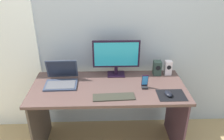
{
  "coord_description": "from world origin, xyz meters",
  "views": [
    {
      "loc": [
        -0.02,
        -1.87,
        1.85
      ],
      "look_at": [
        0.04,
        -0.02,
        0.93
      ],
      "focal_mm": 36.04,
      "sensor_mm": 36.0,
      "label": 1
    }
  ],
  "objects_px": {
    "speaker_right": "(168,68)",
    "keyboard_external": "(114,97)",
    "mouse": "(168,94)",
    "laptop": "(61,79)",
    "speaker_near_monitor": "(157,68)",
    "phone_in_dock": "(145,83)",
    "monitor": "(116,56)"
  },
  "relations": [
    {
      "from": "speaker_near_monitor",
      "to": "laptop",
      "type": "bearing_deg",
      "value": -170.45
    },
    {
      "from": "monitor",
      "to": "phone_in_dock",
      "type": "xyz_separation_m",
      "value": [
        0.26,
        -0.28,
        -0.16
      ]
    },
    {
      "from": "speaker_right",
      "to": "speaker_near_monitor",
      "type": "distance_m",
      "value": 0.12
    },
    {
      "from": "speaker_near_monitor",
      "to": "phone_in_dock",
      "type": "relative_size",
      "value": 1.08
    },
    {
      "from": "speaker_near_monitor",
      "to": "keyboard_external",
      "type": "distance_m",
      "value": 0.64
    },
    {
      "from": "monitor",
      "to": "speaker_right",
      "type": "xyz_separation_m",
      "value": [
        0.55,
        -0.0,
        -0.13
      ]
    },
    {
      "from": "monitor",
      "to": "speaker_near_monitor",
      "type": "bearing_deg",
      "value": -0.45
    },
    {
      "from": "monitor",
      "to": "speaker_near_monitor",
      "type": "xyz_separation_m",
      "value": [
        0.43,
        -0.0,
        -0.13
      ]
    },
    {
      "from": "keyboard_external",
      "to": "phone_in_dock",
      "type": "bearing_deg",
      "value": 24.75
    },
    {
      "from": "speaker_near_monitor",
      "to": "mouse",
      "type": "height_order",
      "value": "speaker_near_monitor"
    },
    {
      "from": "speaker_right",
      "to": "phone_in_dock",
      "type": "xyz_separation_m",
      "value": [
        -0.29,
        -0.28,
        -0.03
      ]
    },
    {
      "from": "speaker_near_monitor",
      "to": "phone_in_dock",
      "type": "height_order",
      "value": "speaker_near_monitor"
    },
    {
      "from": "speaker_right",
      "to": "mouse",
      "type": "relative_size",
      "value": 1.52
    },
    {
      "from": "speaker_near_monitor",
      "to": "laptop",
      "type": "height_order",
      "value": "laptop"
    },
    {
      "from": "speaker_near_monitor",
      "to": "phone_in_dock",
      "type": "bearing_deg",
      "value": -122.29
    },
    {
      "from": "speaker_near_monitor",
      "to": "mouse",
      "type": "bearing_deg",
      "value": -87.58
    },
    {
      "from": "mouse",
      "to": "speaker_near_monitor",
      "type": "bearing_deg",
      "value": 83.92
    },
    {
      "from": "speaker_right",
      "to": "keyboard_external",
      "type": "bearing_deg",
      "value": -143.8
    },
    {
      "from": "speaker_right",
      "to": "speaker_near_monitor",
      "type": "bearing_deg",
      "value": -179.98
    },
    {
      "from": "speaker_right",
      "to": "keyboard_external",
      "type": "xyz_separation_m",
      "value": [
        -0.59,
        -0.43,
        -0.07
      ]
    },
    {
      "from": "laptop",
      "to": "phone_in_dock",
      "type": "height_order",
      "value": "laptop"
    },
    {
      "from": "monitor",
      "to": "laptop",
      "type": "bearing_deg",
      "value": -162.89
    },
    {
      "from": "monitor",
      "to": "phone_in_dock",
      "type": "relative_size",
      "value": 3.46
    },
    {
      "from": "laptop",
      "to": "keyboard_external",
      "type": "distance_m",
      "value": 0.57
    },
    {
      "from": "monitor",
      "to": "speaker_near_monitor",
      "type": "relative_size",
      "value": 3.19
    },
    {
      "from": "monitor",
      "to": "phone_in_dock",
      "type": "height_order",
      "value": "monitor"
    },
    {
      "from": "speaker_near_monitor",
      "to": "speaker_right",
      "type": "bearing_deg",
      "value": 0.02
    },
    {
      "from": "speaker_right",
      "to": "laptop",
      "type": "height_order",
      "value": "laptop"
    },
    {
      "from": "monitor",
      "to": "phone_in_dock",
      "type": "distance_m",
      "value": 0.41
    },
    {
      "from": "speaker_right",
      "to": "speaker_near_monitor",
      "type": "height_order",
      "value": "speaker_right"
    },
    {
      "from": "laptop",
      "to": "mouse",
      "type": "height_order",
      "value": "laptop"
    },
    {
      "from": "laptop",
      "to": "mouse",
      "type": "distance_m",
      "value": 1.03
    }
  ]
}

